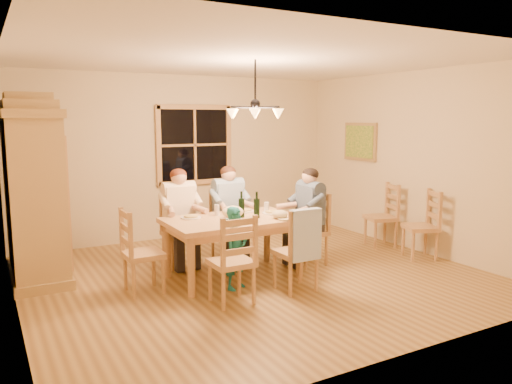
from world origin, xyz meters
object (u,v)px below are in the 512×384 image
chair_far_left (180,244)px  wine_bottle_b (257,205)px  dining_table (233,226)px  chair_end_left (144,267)px  wine_bottle_a (241,204)px  adult_plaid_man (229,201)px  chair_near_left (232,276)px  chair_spare_front (420,238)px  child (236,248)px  chair_spare_back (380,227)px  chair_far_right (229,238)px  chair_end_right (308,243)px  chandelier (255,112)px  chair_near_right (295,265)px  adult_woman (179,205)px  adult_slate_man (309,204)px  armoire (35,195)px

chair_far_left → wine_bottle_b: (0.69, -0.89, 0.62)m
dining_table → chair_end_left: size_ratio=1.68×
wine_bottle_a → wine_bottle_b: size_ratio=1.00×
chair_end_left → adult_plaid_man: size_ratio=1.13×
chair_near_left → chair_spare_front: size_ratio=1.00×
child → wine_bottle_a: bearing=27.4°
chair_end_left → chair_spare_back: bearing=94.0°
chair_near_left → adult_plaid_man: adult_plaid_man is taller
chair_far_right → chair_end_right: same height
chair_near_left → chair_end_left: 1.08m
chair_near_left → wine_bottle_a: (0.54, 0.79, 0.62)m
adult_plaid_man → chair_spare_back: (2.39, -0.52, -0.54)m
chair_near_left → adult_plaid_man: size_ratio=1.13×
wine_bottle_a → chair_spare_back: size_ratio=0.33×
chair_near_left → chandelier: bearing=45.6°
chair_end_left → wine_bottle_a: size_ratio=3.00×
chair_far_left → chair_end_right: (1.57, -0.78, 0.00)m
chair_near_right → chair_far_left: bearing=117.9°
adult_woman → wine_bottle_a: bearing=124.6°
chair_near_left → wine_bottle_a: wine_bottle_a is taller
chair_near_right → wine_bottle_b: 0.93m
chandelier → chair_end_left: size_ratio=0.78×
wine_bottle_a → wine_bottle_b: (0.15, -0.12, 0.00)m
adult_slate_man → wine_bottle_b: adult_slate_man is taller
chair_spare_front → chair_far_left: bearing=90.9°
dining_table → wine_bottle_b: wine_bottle_b is taller
chair_near_right → adult_woman: (-0.83, 1.57, 0.54)m
armoire → chair_end_right: bearing=-19.2°
chair_near_right → adult_woman: bearing=117.9°
chair_near_right → adult_slate_man: (0.74, 0.79, 0.54)m
chair_far_left → chair_near_left: 1.57m
adult_plaid_man → chair_far_left: bearing=-0.0°
dining_table → child: child is taller
chair_end_right → chair_spare_back: (1.56, 0.27, 0.00)m
chair_near_right → adult_slate_man: adult_slate_man is taller
dining_table → chair_near_left: (-0.41, -0.78, -0.35)m
chair_end_right → chair_near_right: bearing=136.7°
chair_far_right → adult_slate_man: adult_slate_man is taller
adult_plaid_man → child: bearing=67.7°
armoire → chair_end_left: size_ratio=2.32×
adult_woman → chair_spare_front: adult_woman is taller
chair_far_right → wine_bottle_a: bearing=75.4°
dining_table → chair_near_left: bearing=-117.9°
chair_near_right → chair_spare_front: size_ratio=1.00×
chair_end_right → wine_bottle_a: bearing=89.6°
chair_end_left → wine_bottle_b: bearing=85.6°
chair_near_left → armoire: bearing=131.9°
adult_plaid_man → wine_bottle_b: size_ratio=2.65×
chair_spare_back → dining_table: bearing=112.5°
chair_far_right → chair_spare_back: size_ratio=1.00×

